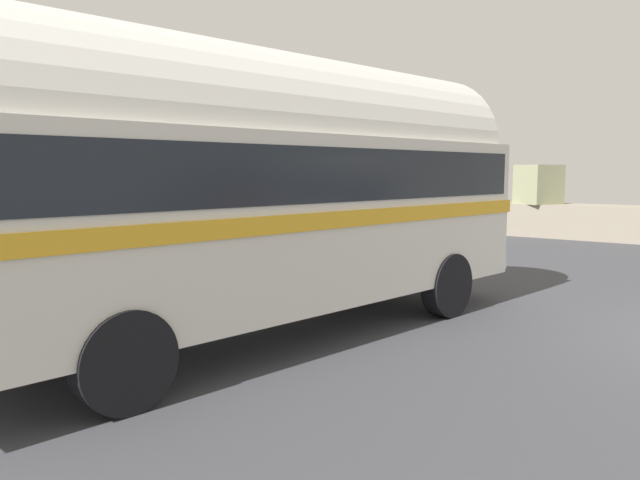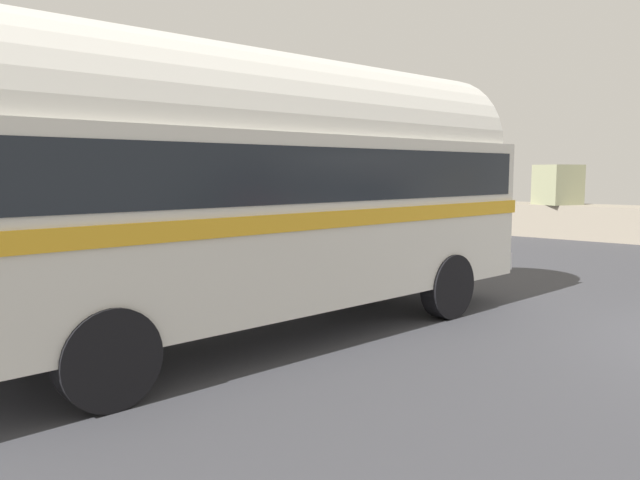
# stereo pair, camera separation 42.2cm
# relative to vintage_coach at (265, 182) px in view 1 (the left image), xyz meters

# --- Properties ---
(vintage_coach) EXTENTS (3.42, 8.81, 3.70)m
(vintage_coach) POSITION_rel_vintage_coach_xyz_m (0.00, 0.00, 0.00)
(vintage_coach) COLOR black
(vintage_coach) RESTS_ON ground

